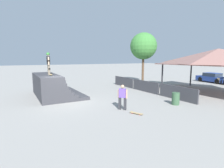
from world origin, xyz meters
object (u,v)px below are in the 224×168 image
at_px(skater_on_deck, 48,62).
at_px(trash_bin, 176,99).
at_px(skateboard_on_deck, 51,75).
at_px(skateboard_on_ground, 136,113).
at_px(tree_far_back, 143,46).
at_px(bystander_walking, 122,96).
at_px(parked_car_blue, 213,78).

relative_size(skater_on_deck, trash_bin, 2.10).
height_order(skateboard_on_deck, skateboard_on_ground, skateboard_on_deck).
bearing_deg(tree_far_back, skater_on_deck, -77.37).
bearing_deg(bystander_walking, skater_on_deck, -10.75).
relative_size(skater_on_deck, skateboard_on_ground, 2.25).
relative_size(skateboard_on_deck, skateboard_on_ground, 1.02).
bearing_deg(skater_on_deck, tree_far_back, 108.04).
relative_size(skater_on_deck, tree_far_back, 0.28).
xyz_separation_m(skateboard_on_deck, parked_car_blue, (0.67, 20.62, -1.33)).
xyz_separation_m(bystander_walking, trash_bin, (0.81, 3.86, -0.45)).
height_order(bystander_walking, tree_far_back, tree_far_back).
bearing_deg(skater_on_deck, trash_bin, 52.40).
bearing_deg(skateboard_on_deck, tree_far_back, 117.13).
bearing_deg(skateboard_on_deck, skater_on_deck, -163.85).
relative_size(skater_on_deck, skateboard_on_deck, 2.21).
height_order(skateboard_on_ground, tree_far_back, tree_far_back).
xyz_separation_m(skater_on_deck, trash_bin, (6.66, 7.14, -2.48)).
bearing_deg(skateboard_on_ground, trash_bin, -109.74).
distance_m(skateboard_on_ground, parked_car_blue, 18.11).
bearing_deg(trash_bin, bystander_walking, -101.91).
height_order(bystander_walking, trash_bin, bystander_walking).
bearing_deg(parked_car_blue, bystander_walking, -66.35).
distance_m(skateboard_on_deck, trash_bin, 9.50).
xyz_separation_m(trash_bin, parked_car_blue, (-5.44, 13.51, 0.18)).
bearing_deg(skateboard_on_ground, bystander_walking, -14.42).
distance_m(bystander_walking, skateboard_on_ground, 1.41).
height_order(skateboard_on_deck, trash_bin, skateboard_on_deck).
bearing_deg(skater_on_deck, bystander_walking, 34.75).
bearing_deg(trash_bin, skateboard_on_deck, -130.73).
relative_size(tree_far_back, trash_bin, 7.50).
xyz_separation_m(bystander_walking, skateboard_on_ground, (1.13, 0.20, -0.82)).
bearing_deg(skater_on_deck, skateboard_on_ground, 31.99).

